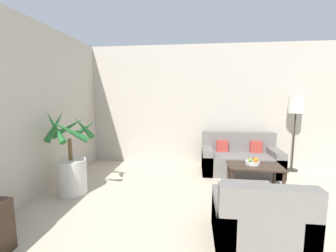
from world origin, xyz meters
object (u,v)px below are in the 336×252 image
(fruit_bowl, at_px, (252,163))
(apple_green, at_px, (250,160))
(floor_lamp, at_px, (296,109))
(orange_fruit, at_px, (256,160))
(apple_red, at_px, (255,159))
(potted_palm, at_px, (71,165))
(ottoman, at_px, (248,199))
(sofa_loveseat, at_px, (240,159))
(armchair, at_px, (258,224))
(coffee_table, at_px, (255,169))

(fruit_bowl, xyz_separation_m, apple_green, (-0.05, -0.04, 0.06))
(floor_lamp, distance_m, orange_fruit, 1.70)
(orange_fruit, bearing_deg, apple_red, 86.53)
(apple_red, bearing_deg, orange_fruit, -93.47)
(potted_palm, relative_size, apple_green, 20.35)
(apple_red, bearing_deg, ottoman, -108.91)
(sofa_loveseat, distance_m, orange_fruit, 0.90)
(apple_red, distance_m, ottoman, 0.98)
(orange_fruit, bearing_deg, potted_palm, -169.70)
(floor_lamp, relative_size, ottoman, 2.33)
(sofa_loveseat, height_order, apple_red, sofa_loveseat)
(fruit_bowl, height_order, orange_fruit, orange_fruit)
(armchair, bearing_deg, ottoman, 85.03)
(coffee_table, distance_m, apple_red, 0.17)
(apple_green, distance_m, orange_fruit, 0.09)
(sofa_loveseat, xyz_separation_m, armchair, (-0.27, -2.40, -0.01))
(ottoman, bearing_deg, potted_palm, 174.62)
(apple_green, bearing_deg, floor_lamp, 43.98)
(potted_palm, height_order, apple_green, potted_palm)
(apple_red, height_order, orange_fruit, orange_fruit)
(apple_green, bearing_deg, armchair, -100.00)
(potted_palm, xyz_separation_m, apple_green, (2.88, 0.55, 0.03))
(fruit_bowl, bearing_deg, sofa_loveseat, 93.50)
(orange_fruit, xyz_separation_m, armchair, (-0.36, -1.54, -0.25))
(floor_lamp, relative_size, coffee_table, 1.76)
(coffee_table, height_order, apple_red, apple_red)
(fruit_bowl, distance_m, apple_red, 0.08)
(potted_palm, relative_size, armchair, 1.54)
(apple_red, height_order, armchair, armchair)
(ottoman, bearing_deg, fruit_bowl, 73.22)
(coffee_table, bearing_deg, apple_red, 79.17)
(floor_lamp, bearing_deg, coffee_table, -133.77)
(sofa_loveseat, distance_m, armchair, 2.41)
(apple_green, bearing_deg, potted_palm, -169.22)
(ottoman, bearing_deg, apple_red, 71.09)
(floor_lamp, xyz_separation_m, apple_red, (-1.03, -1.01, -0.80))
(apple_red, height_order, ottoman, apple_red)
(sofa_loveseat, bearing_deg, orange_fruit, -84.04)
(potted_palm, height_order, orange_fruit, potted_palm)
(orange_fruit, bearing_deg, apple_green, 173.96)
(apple_red, bearing_deg, apple_green, -141.10)
(fruit_bowl, bearing_deg, apple_red, 34.64)
(ottoman, bearing_deg, orange_fruit, 69.58)
(coffee_table, xyz_separation_m, apple_red, (0.02, 0.08, 0.15))
(ottoman, bearing_deg, armchair, -94.97)
(floor_lamp, height_order, armchair, floor_lamp)
(fruit_bowl, relative_size, apple_green, 3.52)
(potted_palm, relative_size, apple_red, 20.82)
(armchair, bearing_deg, apple_green, 80.00)
(coffee_table, distance_m, orange_fruit, 0.16)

